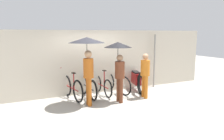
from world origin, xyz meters
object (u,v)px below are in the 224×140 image
object	(u,v)px
pedestrian_center	(119,56)
pedestrian_leading	(87,50)
motorcycle	(136,79)
pedestrian_trailing	(145,72)
parked_bicycle_0	(72,88)
parked_bicycle_1	(88,87)
parked_bicycle_3	(116,83)
parked_bicycle_2	(102,85)

from	to	relation	value
pedestrian_center	pedestrian_leading	bearing A→B (deg)	171.45
pedestrian_center	motorcycle	distance (m)	2.04
pedestrian_trailing	motorcycle	xyz separation A→B (m)	(0.31, 1.10, -0.48)
pedestrian_leading	pedestrian_trailing	xyz separation A→B (m)	(2.07, -0.16, -0.84)
pedestrian_leading	motorcycle	world-z (taller)	pedestrian_leading
pedestrian_center	pedestrian_trailing	xyz separation A→B (m)	(1.04, -0.03, -0.61)
parked_bicycle_0	motorcycle	size ratio (longest dim) A/B	0.81
parked_bicycle_1	pedestrian_center	world-z (taller)	pedestrian_center
parked_bicycle_3	pedestrian_trailing	distance (m)	1.34
parked_bicycle_1	pedestrian_trailing	size ratio (longest dim) A/B	1.06
pedestrian_leading	pedestrian_center	bearing A→B (deg)	-3.42
parked_bicycle_2	pedestrian_trailing	distance (m)	1.68
parked_bicycle_0	pedestrian_center	world-z (taller)	pedestrian_center
parked_bicycle_0	pedestrian_trailing	bearing A→B (deg)	-120.37
pedestrian_leading	pedestrian_center	distance (m)	1.06
motorcycle	parked_bicycle_2	bearing A→B (deg)	107.41
pedestrian_leading	pedestrian_center	size ratio (longest dim) A/B	1.08
parked_bicycle_0	pedestrian_center	bearing A→B (deg)	-133.37
parked_bicycle_1	pedestrian_trailing	world-z (taller)	pedestrian_trailing
motorcycle	parked_bicycle_3	bearing A→B (deg)	107.65
pedestrian_leading	pedestrian_trailing	bearing A→B (deg)	-0.30
parked_bicycle_0	parked_bicycle_2	size ratio (longest dim) A/B	1.06
pedestrian_leading	pedestrian_trailing	size ratio (longest dim) A/B	1.37
parked_bicycle_1	pedestrian_leading	world-z (taller)	pedestrian_leading
parked_bicycle_0	parked_bicycle_2	bearing A→B (deg)	-94.33
parked_bicycle_0	pedestrian_leading	xyz separation A→B (m)	(0.31, -0.81, 1.36)
parked_bicycle_0	pedestrian_trailing	xyz separation A→B (m)	(2.38, -0.97, 0.52)
parked_bicycle_0	parked_bicycle_1	world-z (taller)	parked_bicycle_0
parked_bicycle_3	parked_bicycle_2	bearing A→B (deg)	81.47
pedestrian_leading	parked_bicycle_2	bearing A→B (deg)	49.49
parked_bicycle_2	parked_bicycle_3	bearing A→B (deg)	-89.50
parked_bicycle_1	pedestrian_leading	bearing A→B (deg)	159.81
parked_bicycle_2	pedestrian_leading	bearing A→B (deg)	134.31
parked_bicycle_2	pedestrian_center	bearing A→B (deg)	-172.52
parked_bicycle_3	pedestrian_leading	bearing A→B (deg)	111.52
pedestrian_leading	motorcycle	bearing A→B (deg)	25.66
pedestrian_leading	pedestrian_trailing	distance (m)	2.24
parked_bicycle_0	pedestrian_leading	bearing A→B (deg)	-167.18
pedestrian_leading	motorcycle	xyz separation A→B (m)	(2.38, 0.93, -1.32)
parked_bicycle_3	pedestrian_leading	world-z (taller)	pedestrian_leading
pedestrian_center	pedestrian_trailing	world-z (taller)	pedestrian_center
parked_bicycle_0	parked_bicycle_1	size ratio (longest dim) A/B	1.03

